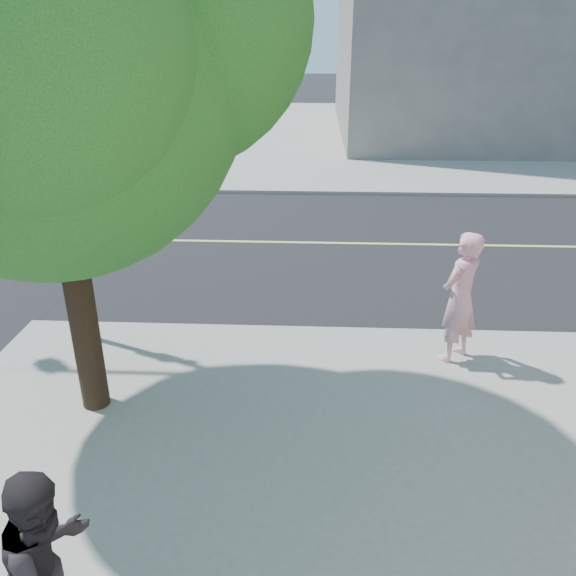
{
  "coord_description": "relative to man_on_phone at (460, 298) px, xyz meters",
  "views": [
    {
      "loc": [
        3.77,
        -8.42,
        4.56
      ],
      "look_at": [
        3.42,
        -1.09,
        1.3
      ],
      "focal_mm": 35.58,
      "sensor_mm": 36.0,
      "label": 1
    }
  ],
  "objects": [
    {
      "name": "ground",
      "position": [
        -5.89,
        0.88,
        -1.11
      ],
      "size": [
        140.0,
        140.0,
        0.0
      ],
      "primitive_type": "plane",
      "color": "black",
      "rests_on": "ground"
    },
    {
      "name": "road_ew",
      "position": [
        -5.89,
        5.38,
        -1.1
      ],
      "size": [
        140.0,
        9.0,
        0.01
      ],
      "primitive_type": "cube",
      "color": "black",
      "rests_on": "ground"
    },
    {
      "name": "sidewalk_ne",
      "position": [
        7.61,
        22.38,
        -1.05
      ],
      "size": [
        29.0,
        25.0,
        0.12
      ],
      "primitive_type": "cube",
      "color": "gray",
      "rests_on": "ground"
    },
    {
      "name": "man_on_phone",
      "position": [
        0.0,
        0.0,
        0.0
      ],
      "size": [
        0.85,
        0.84,
        1.98
      ],
      "primitive_type": "imported",
      "rotation": [
        0.0,
        0.0,
        3.89
      ],
      "color": "pink",
      "rests_on": "sidewalk_se"
    },
    {
      "name": "pedestrian",
      "position": [
        -3.98,
        -4.66,
        -0.11
      ],
      "size": [
        0.81,
        0.96,
        1.75
      ],
      "primitive_type": "imported",
      "rotation": [
        0.0,
        0.0,
        1.38
      ],
      "color": "black",
      "rests_on": "sidewalk_se"
    },
    {
      "name": "street_tree",
      "position": [
        -4.81,
        -1.4,
        3.53
      ],
      "size": [
        5.27,
        4.8,
        7.0
      ],
      "rotation": [
        0.0,
        0.0,
        0.12
      ],
      "color": "black",
      "rests_on": "sidewalk_se"
    }
  ]
}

